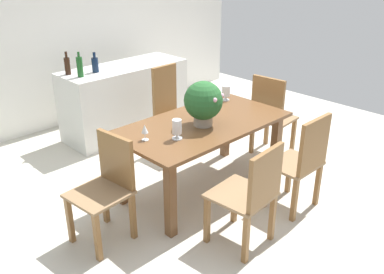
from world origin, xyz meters
The scene contains 16 objects.
ground_plane centered at (0.00, 0.00, 0.00)m, with size 7.04×7.04×0.00m, color beige.
back_wall centered at (0.00, 2.60, 1.30)m, with size 6.40×0.10×2.60m, color white.
dining_table centered at (0.00, -0.12, 0.65)m, with size 1.75×0.95×0.76m.
chair_near_left centered at (-0.39, -1.06, 0.53)m, with size 0.51×0.51×0.95m.
chair_far_right centered at (0.39, 0.82, 0.58)m, with size 0.42×0.44×1.07m.
chair_head_end centered at (-1.14, -0.11, 0.53)m, with size 0.50×0.49×0.94m.
chair_near_right centered at (0.39, -1.05, 0.55)m, with size 0.48×0.41×0.98m.
chair_foot_end centered at (1.14, -0.12, 0.56)m, with size 0.45×0.49×1.01m.
flower_centerpiece centered at (-0.05, -0.17, 1.00)m, with size 0.38×0.38×0.44m.
crystal_vase_left centered at (0.66, 0.16, 0.87)m, with size 0.09×0.09×0.17m.
crystal_vase_center_near centered at (-0.46, -0.23, 0.87)m, with size 0.09×0.09×0.19m.
wine_glass centered at (-0.68, -0.05, 0.86)m, with size 0.06×0.06×0.15m.
kitchen_counter centered at (0.36, 1.71, 0.46)m, with size 1.71×0.64×0.93m, color silver.
wine_bottle_tall centered at (-0.31, 1.65, 1.05)m, with size 0.07×0.07×0.30m.
wine_bottle_clear centered at (-0.36, 1.85, 1.04)m, with size 0.07×0.07×0.28m.
wine_bottle_dark centered at (-0.07, 1.70, 1.03)m, with size 0.08×0.08×0.25m.
Camera 1 is at (-2.79, -2.82, 2.35)m, focal length 39.40 mm.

